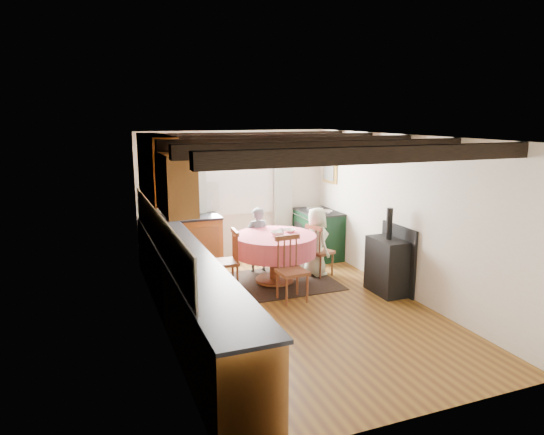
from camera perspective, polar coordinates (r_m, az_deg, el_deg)
name	(u,v)px	position (r m, az deg, el deg)	size (l,w,h in m)	color
floor	(292,308)	(7.03, 2.41, -10.49)	(3.60, 5.50, 0.00)	brown
ceiling	(294,136)	(6.50, 2.60, 9.46)	(3.60, 5.50, 0.00)	white
wall_back	(234,195)	(9.20, -4.43, 2.65)	(3.60, 0.00, 2.40)	silver
wall_front	(423,292)	(4.39, 17.28, -8.33)	(3.60, 0.00, 2.40)	silver
wall_left	(160,237)	(6.18, -12.97, -2.24)	(0.00, 5.50, 2.40)	silver
wall_right	(403,215)	(7.56, 15.09, 0.23)	(0.00, 5.50, 2.40)	silver
beam_a	(380,155)	(4.75, 12.47, 7.19)	(3.60, 0.16, 0.16)	black
beam_b	(330,148)	(5.61, 6.77, 8.07)	(3.60, 0.16, 0.16)	black
beam_c	(294,143)	(6.51, 2.59, 8.67)	(3.60, 0.16, 0.16)	black
beam_d	(267,140)	(7.43, -0.57, 9.09)	(3.60, 0.16, 0.16)	black
beam_e	(246,137)	(8.37, -3.03, 9.39)	(3.60, 0.16, 0.16)	black
splash_left	(158,232)	(6.47, -13.20, -1.61)	(0.02, 4.50, 0.55)	beige
splash_back	(182,198)	(8.95, -10.53, 2.22)	(1.40, 0.02, 0.55)	beige
base_cabinet_left	(186,292)	(6.45, -9.99, -8.58)	(0.60, 5.30, 0.88)	brown
base_cabinet_back	(183,243)	(8.83, -10.31, -2.96)	(1.30, 0.60, 0.88)	brown
worktop_left	(187,258)	(6.31, -9.96, -4.64)	(0.64, 5.30, 0.04)	black
worktop_back	(183,218)	(8.70, -10.40, -0.06)	(1.30, 0.64, 0.04)	black
wall_cabinet_glass	(157,166)	(7.25, -13.34, 5.84)	(0.34, 1.80, 0.90)	brown
wall_cabinet_solid	(176,183)	(5.78, -11.18, 3.96)	(0.34, 0.90, 0.70)	brown
window_frame	(239,174)	(9.16, -3.84, 5.14)	(1.34, 0.03, 1.54)	white
window_pane	(239,174)	(9.16, -3.85, 5.15)	(1.20, 0.01, 1.40)	white
curtain_left	(196,204)	(8.93, -8.83, 1.61)	(0.35, 0.10, 2.10)	silver
curtain_right	(283,198)	(9.44, 1.29, 2.30)	(0.35, 0.10, 2.10)	silver
curtain_rod	(240,141)	(9.03, -3.73, 8.87)	(0.03, 0.03, 2.00)	black
wall_picture	(330,167)	(9.39, 6.78, 5.87)	(0.04, 0.50, 0.60)	gold
wall_plate	(286,166)	(9.46, 1.70, 5.99)	(0.30, 0.30, 0.02)	silver
rug	(275,282)	(8.01, 0.33, -7.57)	(1.92, 1.49, 0.01)	black
dining_table	(275,259)	(7.88, 0.33, -4.87)	(1.33, 1.33, 0.80)	#D63972
chair_near	(292,269)	(7.11, 2.39, -6.10)	(0.41, 0.43, 0.96)	brown
chair_left	(225,260)	(7.60, -5.52, -4.98)	(0.41, 0.43, 0.95)	brown
chair_right	(320,250)	(8.28, 5.64, -3.77)	(0.38, 0.40, 0.89)	brown
aga_range	(318,234)	(9.33, 5.42, -1.88)	(0.64, 1.00, 0.92)	black
cast_iron_stove	(388,251)	(7.58, 13.40, -3.84)	(0.40, 0.66, 1.32)	black
child_far	(257,240)	(8.39, -1.74, -2.63)	(0.41, 0.27, 1.14)	slate
child_right	(316,242)	(8.25, 5.20, -2.83)	(0.57, 0.37, 1.17)	beige
bowl_a	(290,230)	(7.98, 2.09, -1.53)	(0.19, 0.19, 0.05)	silver
bowl_b	(278,233)	(7.73, 0.66, -1.88)	(0.22, 0.22, 0.07)	silver
cup	(282,232)	(7.76, 1.13, -1.70)	(0.11, 0.11, 0.10)	silver
canister_tall	(165,212)	(8.62, -12.43, 0.61)	(0.13, 0.13, 0.22)	#262628
canister_wide	(180,210)	(8.81, -10.67, 0.84)	(0.17, 0.17, 0.19)	#262628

